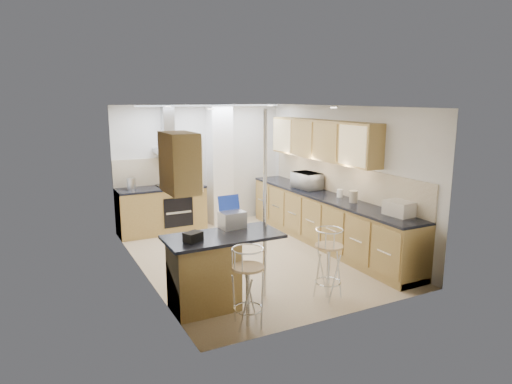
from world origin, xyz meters
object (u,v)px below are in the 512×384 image
laptop (232,220)px  bar_stool_near (248,287)px  bar_stool_end (328,263)px  bread_bin (400,208)px  microwave (307,181)px

laptop → bar_stool_near: bearing=-106.4°
laptop → bar_stool_end: 1.40m
bar_stool_near → bar_stool_end: size_ratio=1.01×
laptop → bar_stool_end: bearing=-35.2°
bread_bin → bar_stool_near: bearing=-175.9°
bar_stool_near → laptop: bearing=68.3°
laptop → bread_bin: bearing=-13.7°
microwave → bar_stool_end: bearing=147.3°
laptop → bar_stool_near: laptop is taller
microwave → laptop: microwave is taller
bar_stool_end → bread_bin: (1.43, 0.22, 0.55)m
laptop → bread_bin: laptop is taller
laptop → bread_bin: 2.56m
microwave → bar_stool_end: (-1.31, -2.53, -0.60)m
bar_stool_near → bread_bin: bearing=0.4°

